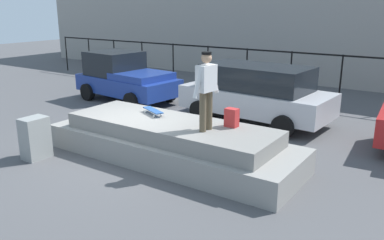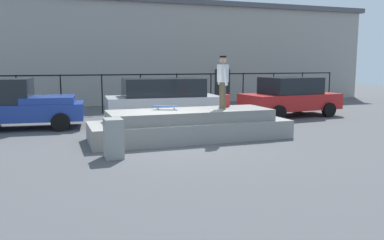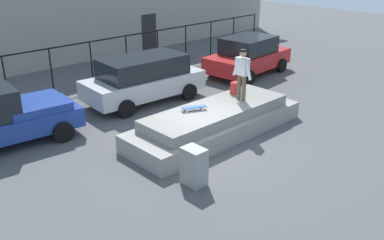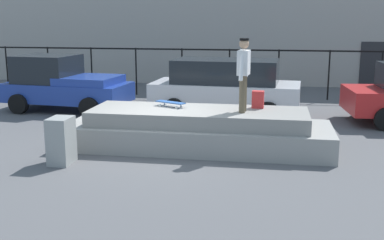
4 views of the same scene
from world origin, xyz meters
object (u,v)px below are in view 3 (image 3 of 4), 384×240
Objects in this scene: backpack at (235,88)px; car_red_sedan_far at (248,55)px; skateboard at (194,107)px; utility_box at (194,166)px; car_blue_pickup_near at (3,116)px; skateboarder at (242,71)px; car_silver_hatchback_mid at (144,78)px.

backpack is 0.09× the size of car_red_sedan_far.
backpack is (2.09, 0.18, 0.11)m from skateboard.
backpack is 0.42× the size of utility_box.
skateboard is 7.58m from car_red_sedan_far.
utility_box is at bearing -147.84° from car_red_sedan_far.
utility_box is (-4.02, -2.20, -0.63)m from backpack.
backpack is at bearing -27.92° from car_blue_pickup_near.
car_blue_pickup_near reaches higher than car_red_sedan_far.
skateboarder is 0.40× the size of car_blue_pickup_near.
car_blue_pickup_near reaches higher than car_silver_hatchback_mid.
car_blue_pickup_near reaches higher than skateboard.
backpack is 0.09× the size of car_silver_hatchback_mid.
skateboarder is at bearing 23.79° from utility_box.
skateboarder is at bearing -142.61° from car_red_sedan_far.
backpack is 4.62m from utility_box.
skateboard is 0.80× the size of utility_box.
car_red_sedan_far is (11.15, -0.18, -0.01)m from car_blue_pickup_near.
car_red_sedan_far is (6.75, 3.44, -0.14)m from skateboard.
car_red_sedan_far reaches higher than backpack.
utility_box is at bearing -66.32° from car_blue_pickup_near.
car_silver_hatchback_mid is (0.96, 3.78, -0.09)m from skateboard.
car_blue_pickup_near is 0.89× the size of car_silver_hatchback_mid.
backpack is 7.35m from car_blue_pickup_near.
utility_box is (-2.89, -5.79, -0.43)m from car_silver_hatchback_mid.
car_red_sedan_far is (4.99, 3.81, -1.00)m from skateboarder.
car_red_sedan_far is 4.53× the size of utility_box.
utility_box is at bearing -116.49° from car_silver_hatchback_mid.
skateboarder is 4.28m from utility_box.
car_blue_pickup_near is (-6.49, 3.44, -0.23)m from backpack.
backpack reaches higher than skateboard.
skateboarder is 0.37× the size of car_red_sedan_far.
backpack reaches higher than utility_box.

